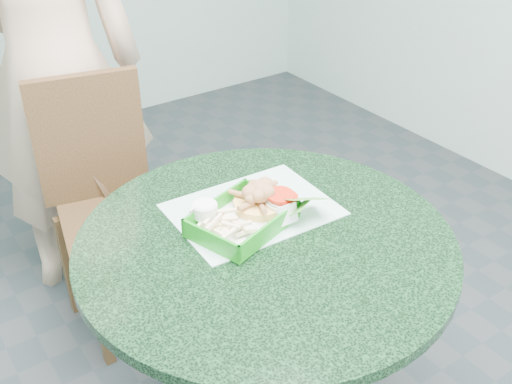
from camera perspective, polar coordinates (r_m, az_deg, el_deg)
cafe_table at (r=1.58m, az=0.87°, el=-9.87°), size 0.93×0.93×0.75m
dining_chair at (r=2.15m, az=-14.08°, el=0.11°), size 0.38×0.38×0.93m
diner_person at (r=2.20m, az=-19.62°, el=15.13°), size 0.90×0.73×2.13m
placemat at (r=1.57m, az=-0.33°, el=-2.28°), size 0.42×0.32×0.00m
food_basket at (r=1.49m, az=-1.30°, el=-3.51°), size 0.25×0.18×0.05m
crab_sandwich at (r=1.52m, az=1.00°, el=-1.37°), size 0.13×0.13×0.08m
fries_pile at (r=1.47m, az=-3.24°, el=-3.33°), size 0.13×0.14×0.04m
sauce_ramekin at (r=1.51m, az=-4.59°, el=-1.70°), size 0.06×0.06×0.04m
garnish_cup at (r=1.50m, az=3.44°, el=-2.26°), size 0.13×0.13×0.05m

